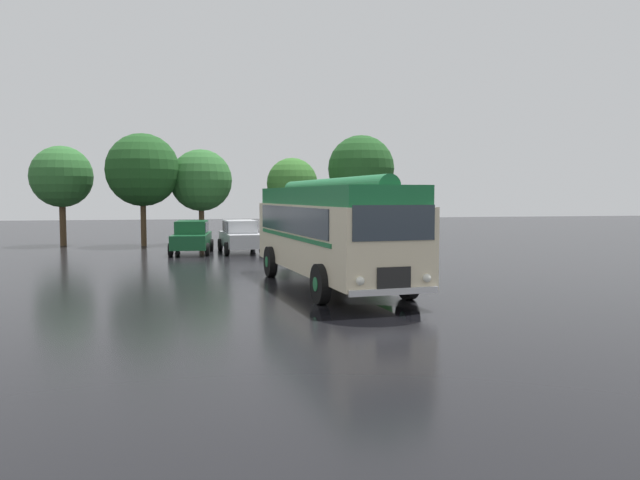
{
  "coord_description": "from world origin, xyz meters",
  "views": [
    {
      "loc": [
        -4.96,
        -18.81,
        2.94
      ],
      "look_at": [
        -0.39,
        2.25,
        1.4
      ],
      "focal_mm": 35.0,
      "sensor_mm": 36.0,
      "label": 1
    }
  ],
  "objects_px": {
    "car_mid_left": "(240,236)",
    "car_far_right": "(348,234)",
    "vintage_bus": "(330,228)",
    "car_mid_right": "(300,235)",
    "car_near_left": "(192,237)"
  },
  "relations": [
    {
      "from": "car_near_left",
      "to": "car_mid_left",
      "type": "height_order",
      "value": "same"
    },
    {
      "from": "car_near_left",
      "to": "vintage_bus",
      "type": "bearing_deg",
      "value": -71.34
    },
    {
      "from": "vintage_bus",
      "to": "car_near_left",
      "type": "distance_m",
      "value": 13.33
    },
    {
      "from": "vintage_bus",
      "to": "car_mid_right",
      "type": "xyz_separation_m",
      "value": [
        1.35,
        12.73,
        -1.05
      ]
    },
    {
      "from": "vintage_bus",
      "to": "car_mid_left",
      "type": "bearing_deg",
      "value": 98.01
    },
    {
      "from": "car_mid_left",
      "to": "car_mid_right",
      "type": "distance_m",
      "value": 3.14
    },
    {
      "from": "vintage_bus",
      "to": "car_near_left",
      "type": "xyz_separation_m",
      "value": [
        -4.25,
        12.59,
        -1.05
      ]
    },
    {
      "from": "car_far_right",
      "to": "vintage_bus",
      "type": "bearing_deg",
      "value": -107.21
    },
    {
      "from": "car_mid_left",
      "to": "car_near_left",
      "type": "bearing_deg",
      "value": -176.61
    },
    {
      "from": "vintage_bus",
      "to": "car_far_right",
      "type": "bearing_deg",
      "value": 72.79
    },
    {
      "from": "car_mid_left",
      "to": "car_far_right",
      "type": "bearing_deg",
      "value": 4.24
    },
    {
      "from": "car_mid_left",
      "to": "car_far_right",
      "type": "height_order",
      "value": "same"
    },
    {
      "from": "vintage_bus",
      "to": "car_far_right",
      "type": "distance_m",
      "value": 13.83
    },
    {
      "from": "car_far_right",
      "to": "car_mid_left",
      "type": "bearing_deg",
      "value": -175.76
    },
    {
      "from": "car_mid_left",
      "to": "car_mid_right",
      "type": "xyz_separation_m",
      "value": [
        3.14,
        -0.01,
        0.0
      ]
    }
  ]
}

